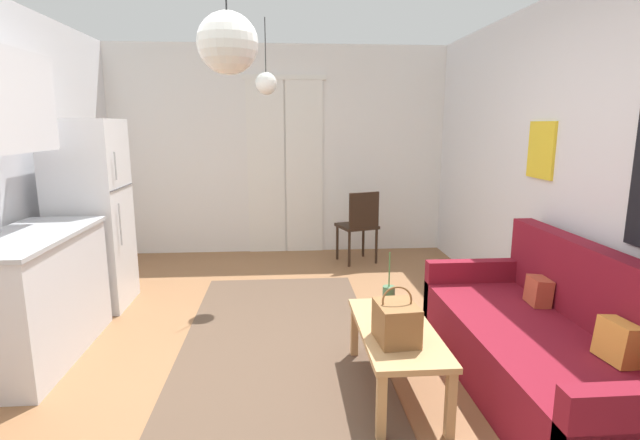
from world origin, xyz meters
TOP-DOWN VIEW (x-y plane):
  - ground_plane at (0.00, 0.00)m, footprint 4.82×7.23m
  - wall_back at (0.00, 3.36)m, footprint 4.42×0.13m
  - wall_right at (2.16, -0.00)m, footprint 0.12×6.83m
  - area_rug at (-0.01, 0.67)m, footprint 1.47×2.83m
  - couch at (1.69, -0.24)m, footprint 0.86×2.00m
  - coffee_table at (0.72, -0.17)m, footprint 0.45×1.04m
  - bamboo_vase at (0.68, -0.08)m, footprint 0.08×0.08m
  - handbag at (0.67, -0.35)m, footprint 0.24×0.29m
  - refrigerator at (-1.69, 1.50)m, footprint 0.60×0.61m
  - kitchen_counter at (-1.76, 0.47)m, footprint 0.61×1.31m
  - accent_chair at (0.94, 2.68)m, footprint 0.52×0.51m
  - pendant_lamp_near at (-0.20, -0.62)m, footprint 0.27×0.27m
  - pendant_lamp_far at (-0.11, 1.86)m, footprint 0.21×0.21m

SIDE VIEW (x-z plane):
  - ground_plane at x=0.00m, z-range -0.10..0.00m
  - area_rug at x=-0.01m, z-range 0.00..0.01m
  - couch at x=1.69m, z-range -0.18..0.73m
  - coffee_table at x=0.72m, z-range 0.15..0.57m
  - accent_chair at x=0.94m, z-range 0.06..0.93m
  - handbag at x=0.67m, z-range 0.37..0.70m
  - bamboo_vase at x=0.68m, z-range 0.31..0.77m
  - kitchen_counter at x=-1.76m, z-range -0.25..1.90m
  - refrigerator at x=-1.69m, z-range 0.00..1.70m
  - wall_back at x=0.00m, z-range -0.01..2.62m
  - wall_right at x=2.16m, z-range 0.00..2.62m
  - pendant_lamp_near at x=-0.20m, z-range 1.63..2.38m
  - pendant_lamp_far at x=-0.11m, z-range 1.68..2.38m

